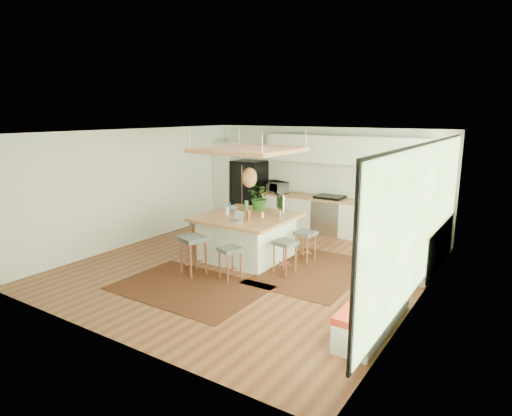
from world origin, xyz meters
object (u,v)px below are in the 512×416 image
Objects in this scene: stool_near_left at (193,257)px; stool_left_side at (203,235)px; island at (247,237)px; stool_near_right at (230,262)px; island_plant at (260,200)px; laptop at (235,215)px; stool_right_front at (285,256)px; stool_right_back at (305,245)px; monitor at (280,204)px; microwave at (277,186)px; fridge at (249,189)px.

stool_near_left is 1.50m from stool_left_side.
island reaches higher than stool_near_right.
island is 3.10× the size of island_plant.
island is 6.17× the size of laptop.
island_plant is at bearing 94.55° from island.
laptop is (0.37, 0.86, 0.70)m from stool_near_left.
island is 1.20m from stool_right_front.
island is at bearing 113.59° from laptop.
island is at bearing 110.35° from stool_near_right.
island reaches higher than stool_left_side.
stool_near_right is (0.77, 0.15, 0.00)m from stool_near_left.
stool_left_side is at bearing -174.25° from island.
stool_right_back is 1.21× the size of monitor.
stool_near_right is at bearing -74.60° from island_plant.
microwave is (-1.32, 3.96, 0.76)m from stool_near_right.
island_plant is at bearing 140.58° from stool_right_front.
monitor reaches higher than stool_right_back.
fridge is 3.10× the size of microwave.
stool_near_left is 1.17m from laptop.
stool_left_side is 1.98m from monitor.
microwave reaches higher than stool_near_left.
laptop is at bearing -76.52° from monitor.
island is 1.25m from stool_right_back.
stool_near_left is (1.49, -4.15, -0.57)m from fridge.
microwave is (0.93, -0.04, 0.19)m from fridge.
stool_left_side is 2.31× the size of laptop.
stool_left_side is 1.23× the size of microwave.
laptop is (-0.40, 0.72, 0.70)m from stool_near_right.
stool_right_front is 1.24m from monitor.
stool_right_front is 2.19× the size of laptop.
stool_near_right is 1.81m from monitor.
stool_left_side is at bearing 178.64° from laptop.
monitor is at bearing 15.45° from stool_left_side.
fridge is 2.70× the size of stool_right_back.
stool_near_right is 0.91× the size of stool_left_side.
island_plant is at bearing 33.30° from stool_left_side.
microwave is (-0.92, 3.24, 0.07)m from laptop.
stool_right_back is (1.46, 1.86, 0.00)m from stool_near_left.
island_plant reaches higher than stool_right_front.
stool_right_front reaches higher than stool_near_right.
stool_right_back is (0.01, 0.86, 0.00)m from stool_right_front.
stool_near_left is at bearing -96.18° from laptop.
island is at bearing -103.52° from monitor.
island is at bearing -85.45° from island_plant.
fridge reaches higher than stool_near_right.
fridge is 3.34m from island.
stool_near_left is at bearing -68.98° from fridge.
monitor is (1.73, 0.48, 0.83)m from stool_left_side.
stool_left_side is at bearing -75.67° from fridge.
stool_left_side is 1.53m from island_plant.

